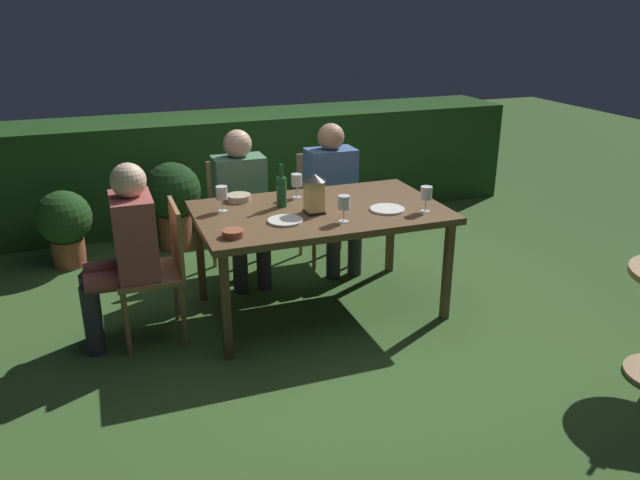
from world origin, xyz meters
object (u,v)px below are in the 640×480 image
person_in_rust (125,247)px  wine_glass_b (426,194)px  wine_glass_a (344,204)px  bowl_olives (233,233)px  green_bottle_on_table (282,191)px  chair_head_near (160,265)px  chair_side_right_a (237,211)px  wine_glass_d (297,181)px  dining_table (320,217)px  bowl_bread (239,197)px  lantern_centerpiece (314,191)px  plate_a (285,221)px  person_in_blue (333,190)px  potted_plant_corner (173,198)px  chair_side_right_b (325,201)px  plate_b (387,209)px  person_in_green (242,199)px  wine_glass_c (222,194)px  potted_plant_by_hedge (65,223)px

person_in_rust → wine_glass_b: 1.92m
wine_glass_a → bowl_olives: wine_glass_a is taller
person_in_rust → green_bottle_on_table: bearing=7.8°
chair_head_near → chair_side_right_a: 1.13m
wine_glass_b → wine_glass_d: (-0.69, 0.59, 0.00)m
dining_table → bowl_bread: 0.60m
chair_head_near → lantern_centerpiece: (1.00, -0.06, 0.40)m
bowl_olives → plate_a: bearing=21.8°
plate_a → person_in_blue: bearing=52.4°
wine_glass_b → plate_a: size_ratio=0.76×
dining_table → person_in_rust: (-1.26, 0.00, -0.04)m
dining_table → bowl_olives: bowl_olives is taller
green_bottle_on_table → potted_plant_corner: green_bottle_on_table is taller
chair_side_right_a → potted_plant_corner: size_ratio=1.15×
lantern_centerpiece → chair_side_right_b: bearing=65.6°
plate_b → bowl_bread: (-0.87, 0.55, 0.02)m
person_in_green → bowl_bread: bearing=-106.5°
chair_side_right_b → wine_glass_a: (-0.31, -1.17, 0.37)m
person_in_blue → potted_plant_corner: 1.42m
green_bottle_on_table → wine_glass_a: size_ratio=1.72×
wine_glass_a → wine_glass_d: same height
wine_glass_a → plate_a: 0.38m
wine_glass_a → wine_glass_c: (-0.67, 0.47, 0.00)m
wine_glass_a → bowl_olives: bearing=-178.0°
potted_plant_by_hedge → bowl_bread: bearing=-41.6°
person_in_blue → bowl_olives: 1.44m
wine_glass_c → lantern_centerpiece: bearing=-23.3°
person_in_rust → wine_glass_c: (0.64, 0.18, 0.21)m
person_in_blue → green_bottle_on_table: 0.83m
wine_glass_d → plate_a: bearing=-116.2°
plate_a → green_bottle_on_table: bearing=76.9°
plate_a → plate_b: same height
lantern_centerpiece → potted_plant_corner: size_ratio=0.35×
dining_table → person_in_blue: (0.37, 0.69, -0.04)m
chair_side_right_b → potted_plant_corner: chair_side_right_b is taller
chair_side_right_b → bowl_bread: 1.02m
potted_plant_corner → lantern_centerpiece: bearing=-65.5°
dining_table → chair_head_near: size_ratio=1.88×
wine_glass_a → wine_glass_d: (-0.12, 0.59, 0.00)m
lantern_centerpiece → person_in_green: bearing=112.1°
person_in_rust → bowl_bread: (0.80, 0.37, 0.12)m
person_in_green → wine_glass_c: bearing=-115.8°
chair_side_right_a → person_in_green: size_ratio=0.76×
person_in_green → potted_plant_by_hedge: bearing=150.4°
wine_glass_b → potted_plant_by_hedge: (-2.28, 1.71, -0.49)m
bowl_olives → person_in_blue: bearing=44.4°
chair_head_near → chair_side_right_b: 1.68m
person_in_green → wine_glass_c: 0.61m
chair_side_right_a → bowl_bread: (-0.10, -0.52, 0.27)m
person_in_green → bowl_bread: person_in_green is taller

